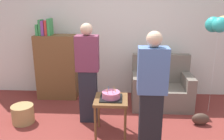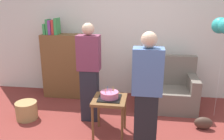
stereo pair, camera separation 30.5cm
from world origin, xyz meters
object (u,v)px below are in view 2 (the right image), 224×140
at_px(wicker_basket, 27,110).
at_px(handbag, 203,123).
at_px(birthday_cake, 110,95).
at_px(side_table, 110,104).
at_px(person_blowing_candles, 89,73).
at_px(couch, 165,90).
at_px(person_holding_cake, 147,97).
at_px(bookshelf, 63,64).

relative_size(wicker_basket, handbag, 1.29).
relative_size(birthday_cake, handbag, 1.14).
bearing_deg(side_table, person_blowing_candles, 132.51).
height_order(couch, handbag, couch).
xyz_separation_m(side_table, birthday_cake, (0.00, 0.00, 0.14)).
bearing_deg(person_holding_cake, bookshelf, -33.69).
bearing_deg(person_blowing_candles, handbag, -20.25).
relative_size(bookshelf, wicker_basket, 4.50).
distance_m(bookshelf, birthday_cake, 1.83).
bearing_deg(couch, bookshelf, 172.55).
bearing_deg(wicker_basket, side_table, -11.18).
height_order(couch, wicker_basket, couch).
distance_m(couch, person_holding_cake, 1.66).
height_order(birthday_cake, person_blowing_candles, person_blowing_candles).
xyz_separation_m(birthday_cake, person_holding_cake, (0.52, -0.43, 0.19)).
height_order(side_table, birthday_cake, birthday_cake).
relative_size(side_table, person_holding_cake, 0.36).
bearing_deg(birthday_cake, person_blowing_candles, 132.51).
height_order(side_table, person_holding_cake, person_holding_cake).
bearing_deg(bookshelf, couch, -7.45).
height_order(side_table, handbag, side_table).
relative_size(couch, bookshelf, 0.68).
xyz_separation_m(couch, person_blowing_candles, (-1.29, -0.68, 0.49)).
distance_m(birthday_cake, wicker_basket, 1.59).
bearing_deg(person_blowing_candles, person_holding_cake, -61.58).
relative_size(bookshelf, person_holding_cake, 0.99).
height_order(bookshelf, side_table, bookshelf).
height_order(bookshelf, wicker_basket, bookshelf).
height_order(couch, person_holding_cake, person_holding_cake).
relative_size(bookshelf, person_blowing_candles, 0.99).
height_order(person_blowing_candles, wicker_basket, person_blowing_candles).
relative_size(bookshelf, side_table, 2.73).
bearing_deg(wicker_basket, person_blowing_candles, 7.57).
height_order(person_blowing_candles, handbag, person_blowing_candles).
height_order(birthday_cake, handbag, birthday_cake).
bearing_deg(person_holding_cake, side_table, -26.46).
height_order(bookshelf, handbag, bookshelf).
xyz_separation_m(wicker_basket, handbag, (2.92, 0.08, -0.05)).
bearing_deg(side_table, birthday_cake, 36.52).
xyz_separation_m(couch, bookshelf, (-2.08, 0.27, 0.34)).
xyz_separation_m(side_table, wicker_basket, (-1.48, 0.29, -0.35)).
bearing_deg(couch, handbag, -53.36).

